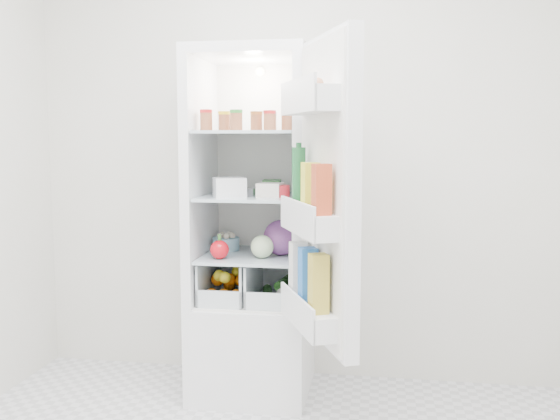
% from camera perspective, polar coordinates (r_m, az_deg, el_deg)
% --- Properties ---
extents(room_walls, '(3.02, 3.02, 2.61)m').
position_cam_1_polar(room_walls, '(2.03, -4.12, 13.45)').
color(room_walls, silver).
rests_on(room_walls, ground).
extents(refrigerator, '(0.60, 0.60, 1.80)m').
position_cam_1_polar(refrigerator, '(3.35, -2.35, -5.24)').
color(refrigerator, white).
rests_on(refrigerator, ground).
extents(shelf_low, '(0.49, 0.53, 0.01)m').
position_cam_1_polar(shelf_low, '(3.27, -2.57, -4.17)').
color(shelf_low, silver).
rests_on(shelf_low, refrigerator).
extents(shelf_mid, '(0.49, 0.53, 0.02)m').
position_cam_1_polar(shelf_mid, '(3.23, -2.60, 1.24)').
color(shelf_mid, silver).
rests_on(shelf_mid, refrigerator).
extents(shelf_top, '(0.49, 0.53, 0.02)m').
position_cam_1_polar(shelf_top, '(3.22, -2.63, 7.10)').
color(shelf_top, silver).
rests_on(shelf_top, refrigerator).
extents(crisper_left, '(0.23, 0.46, 0.22)m').
position_cam_1_polar(crisper_left, '(3.33, -4.64, -6.30)').
color(crisper_left, silver).
rests_on(crisper_left, refrigerator).
extents(crisper_right, '(0.23, 0.46, 0.22)m').
position_cam_1_polar(crisper_right, '(3.28, -0.45, -6.48)').
color(crisper_right, silver).
rests_on(crisper_right, refrigerator).
extents(condiment_jars, '(0.46, 0.34, 0.08)m').
position_cam_1_polar(condiment_jars, '(3.16, -3.03, 8.02)').
color(condiment_jars, '#B21919').
rests_on(condiment_jars, shelf_top).
extents(squeeze_bottle, '(0.06, 0.06, 0.18)m').
position_cam_1_polar(squeeze_bottle, '(3.16, 1.11, 8.91)').
color(squeeze_bottle, silver).
rests_on(squeeze_bottle, shelf_top).
extents(tub_white, '(0.20, 0.20, 0.10)m').
position_cam_1_polar(tub_white, '(3.13, -4.64, 2.09)').
color(tub_white, silver).
rests_on(tub_white, shelf_mid).
extents(tub_cream, '(0.13, 0.13, 0.07)m').
position_cam_1_polar(tub_cream, '(3.13, -0.89, 1.85)').
color(tub_cream, silver).
rests_on(tub_cream, shelf_mid).
extents(tin_red, '(0.10, 0.10, 0.06)m').
position_cam_1_polar(tin_red, '(3.11, 0.07, 1.74)').
color(tin_red, red).
rests_on(tin_red, shelf_mid).
extents(foil_tray, '(0.16, 0.12, 0.04)m').
position_cam_1_polar(foil_tray, '(3.24, -3.40, 1.71)').
color(foil_tray, silver).
rests_on(foil_tray, shelf_mid).
extents(tub_green, '(0.10, 0.13, 0.07)m').
position_cam_1_polar(tub_green, '(3.32, -0.76, 2.15)').
color(tub_green, '#397E3B').
rests_on(tub_green, shelf_mid).
extents(red_cabbage, '(0.18, 0.18, 0.18)m').
position_cam_1_polar(red_cabbage, '(3.22, 0.09, -2.54)').
color(red_cabbage, '#5B1F56').
rests_on(red_cabbage, shelf_low).
extents(bell_pepper, '(0.09, 0.09, 0.09)m').
position_cam_1_polar(bell_pepper, '(3.14, -5.55, -3.63)').
color(bell_pepper, red).
rests_on(bell_pepper, shelf_low).
extents(mushroom_bowl, '(0.19, 0.19, 0.07)m').
position_cam_1_polar(mushroom_bowl, '(3.40, -4.96, -3.09)').
color(mushroom_bowl, '#96C9E0').
rests_on(mushroom_bowl, shelf_low).
extents(salad_bag, '(0.12, 0.12, 0.12)m').
position_cam_1_polar(salad_bag, '(3.15, -1.64, -3.37)').
color(salad_bag, beige).
rests_on(salad_bag, shelf_low).
extents(citrus_pile, '(0.20, 0.31, 0.16)m').
position_cam_1_polar(citrus_pile, '(3.30, -4.85, -6.81)').
color(citrus_pile, orange).
rests_on(citrus_pile, refrigerator).
extents(veg_pile, '(0.16, 0.30, 0.10)m').
position_cam_1_polar(veg_pile, '(3.29, -0.37, -7.29)').
color(veg_pile, '#22521B').
rests_on(veg_pile, refrigerator).
extents(fridge_door, '(0.37, 0.57, 1.30)m').
position_cam_1_polar(fridge_door, '(2.62, 3.89, 0.98)').
color(fridge_door, white).
rests_on(fridge_door, refrigerator).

